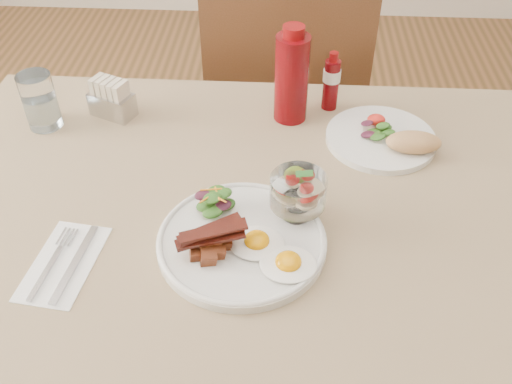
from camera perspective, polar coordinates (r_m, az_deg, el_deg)
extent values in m
cylinder|color=brown|center=(1.65, -18.52, -2.39)|extent=(0.06, 0.06, 0.71)
cylinder|color=brown|center=(1.65, 23.40, -4.01)|extent=(0.06, 0.06, 0.71)
cube|color=brown|center=(1.02, 2.45, -3.04)|extent=(1.30, 0.85, 0.04)
cube|color=#9A825E|center=(1.00, 2.48, -2.18)|extent=(1.33, 0.88, 0.00)
cylinder|color=brown|center=(1.79, -3.28, -1.48)|extent=(0.04, 0.04, 0.45)
cylinder|color=brown|center=(1.79, 8.27, -1.93)|extent=(0.04, 0.04, 0.45)
cylinder|color=brown|center=(2.06, -2.26, 5.35)|extent=(0.04, 0.04, 0.45)
cylinder|color=brown|center=(2.06, 7.78, 4.96)|extent=(0.04, 0.04, 0.45)
cube|color=brown|center=(1.77, 2.88, 7.97)|extent=(0.42, 0.42, 0.03)
cube|color=brown|center=(1.48, 3.01, 11.26)|extent=(0.42, 0.03, 0.46)
cylinder|color=silver|center=(0.94, -1.44, -5.01)|extent=(0.28, 0.28, 0.02)
ellipsoid|color=white|center=(0.90, 3.24, -7.20)|extent=(0.10, 0.08, 0.01)
ellipsoid|color=#FF9C05|center=(0.89, 3.26, -6.96)|extent=(0.04, 0.04, 0.02)
ellipsoid|color=white|center=(0.92, 0.07, -5.09)|extent=(0.10, 0.08, 0.01)
ellipsoid|color=#FF9C05|center=(0.92, 0.08, -4.85)|extent=(0.04, 0.04, 0.02)
cube|color=brown|center=(0.92, -5.00, -5.17)|extent=(0.02, 0.02, 0.02)
cube|color=brown|center=(0.90, -3.90, -5.86)|extent=(0.03, 0.03, 0.02)
cube|color=brown|center=(0.91, -5.97, -6.14)|extent=(0.02, 0.02, 0.02)
cube|color=brown|center=(0.92, -3.21, -5.03)|extent=(0.02, 0.02, 0.02)
cube|color=brown|center=(0.90, -4.78, -6.47)|extent=(0.03, 0.03, 0.02)
cube|color=brown|center=(0.92, -5.84, -4.95)|extent=(0.02, 0.02, 0.02)
cube|color=brown|center=(0.90, -4.18, -4.72)|extent=(0.02, 0.02, 0.02)
cube|color=brown|center=(0.90, -5.08, -5.01)|extent=(0.02, 0.02, 0.02)
cube|color=#51160D|center=(0.90, -4.77, -4.50)|extent=(0.11, 0.06, 0.01)
cube|color=#51160D|center=(0.89, -4.48, -4.63)|extent=(0.11, 0.05, 0.01)
cube|color=#51160D|center=(0.89, -4.63, -3.77)|extent=(0.10, 0.07, 0.01)
cube|color=#51160D|center=(0.88, -4.27, -3.90)|extent=(0.11, 0.05, 0.01)
ellipsoid|color=#1C4B14|center=(0.99, -4.23, -1.53)|extent=(0.05, 0.04, 0.01)
ellipsoid|color=#1C4B14|center=(0.98, -3.07, -1.27)|extent=(0.04, 0.03, 0.01)
ellipsoid|color=#3D1324|center=(1.00, -4.80, -0.67)|extent=(0.04, 0.03, 0.01)
ellipsoid|color=#1C4B14|center=(0.97, -4.35, -1.96)|extent=(0.04, 0.04, 0.01)
ellipsoid|color=#1C4B14|center=(0.97, -5.07, -1.36)|extent=(0.04, 0.03, 0.01)
ellipsoid|color=#3D1324|center=(0.97, -3.30, -1.34)|extent=(0.03, 0.03, 0.01)
ellipsoid|color=#1C4B14|center=(0.99, -4.04, 0.07)|extent=(0.04, 0.03, 0.01)
ellipsoid|color=#1C4B14|center=(0.98, -3.30, -0.14)|extent=(0.04, 0.03, 0.01)
ellipsoid|color=#3D1324|center=(0.97, -5.41, -0.30)|extent=(0.03, 0.03, 0.01)
ellipsoid|color=#1C4B14|center=(0.96, -4.40, -0.61)|extent=(0.04, 0.03, 0.01)
ellipsoid|color=#1C4B14|center=(0.96, -3.48, -0.27)|extent=(0.03, 0.03, 0.01)
cylinder|color=orange|center=(0.97, -3.91, -0.15)|extent=(0.01, 0.04, 0.01)
cylinder|color=orange|center=(0.97, -4.51, 0.26)|extent=(0.04, 0.01, 0.01)
cylinder|color=orange|center=(0.96, -3.82, -0.60)|extent=(0.03, 0.03, 0.01)
cylinder|color=orange|center=(0.96, -4.77, -0.52)|extent=(0.03, 0.03, 0.01)
cylinder|color=white|center=(0.98, 4.09, -1.97)|extent=(0.05, 0.05, 0.01)
cylinder|color=white|center=(0.97, 4.13, -1.42)|extent=(0.02, 0.02, 0.02)
cylinder|color=white|center=(0.94, 4.23, 0.10)|extent=(0.09, 0.09, 0.05)
cylinder|color=beige|center=(0.96, 3.68, 0.15)|extent=(0.03, 0.03, 0.01)
cylinder|color=beige|center=(0.94, 4.90, -0.69)|extent=(0.03, 0.03, 0.01)
cylinder|color=beige|center=(0.96, 4.73, 0.58)|extent=(0.03, 0.03, 0.01)
cylinder|color=#8DBE3A|center=(0.95, 3.97, 1.43)|extent=(0.04, 0.04, 0.01)
cone|color=red|center=(0.92, 4.77, 0.37)|extent=(0.03, 0.03, 0.03)
cone|color=red|center=(0.93, 3.34, 1.30)|extent=(0.03, 0.03, 0.03)
cone|color=red|center=(0.94, 4.90, 1.86)|extent=(0.03, 0.03, 0.03)
ellipsoid|color=#2F752A|center=(0.92, 4.59, 1.83)|extent=(0.02, 0.01, 0.00)
ellipsoid|color=#2F752A|center=(0.92, 5.15, 1.86)|extent=(0.02, 0.01, 0.00)
cylinder|color=silver|center=(1.19, 12.35, 5.25)|extent=(0.22, 0.22, 0.01)
ellipsoid|color=#1C4B14|center=(1.18, 11.61, 5.84)|extent=(0.04, 0.03, 0.01)
ellipsoid|color=#1C4B14|center=(1.20, 12.73, 6.27)|extent=(0.03, 0.03, 0.01)
ellipsoid|color=#3D1324|center=(1.17, 11.12, 5.68)|extent=(0.03, 0.03, 0.01)
ellipsoid|color=#1C4B14|center=(1.16, 12.09, 5.45)|extent=(0.04, 0.03, 0.01)
ellipsoid|color=#1C4B14|center=(1.17, 13.12, 5.79)|extent=(0.03, 0.02, 0.01)
ellipsoid|color=#3D1324|center=(1.19, 11.04, 6.77)|extent=(0.03, 0.02, 0.01)
ellipsoid|color=#1C4B14|center=(1.18, 12.58, 6.49)|extent=(0.03, 0.03, 0.01)
ellipsoid|color=red|center=(1.20, 11.90, 6.93)|extent=(0.04, 0.03, 0.02)
ellipsoid|color=tan|center=(1.15, 15.50, 4.91)|extent=(0.12, 0.08, 0.04)
cylinder|color=#590509|center=(1.19, 3.58, 11.23)|extent=(0.08, 0.08, 0.19)
cylinder|color=#730608|center=(1.14, 3.80, 15.73)|extent=(0.05, 0.05, 0.02)
cylinder|color=#590509|center=(1.25, 7.51, 10.57)|extent=(0.04, 0.04, 0.11)
cylinder|color=silver|center=(1.24, 7.60, 11.50)|extent=(0.04, 0.04, 0.03)
cylinder|color=#730608|center=(1.22, 7.78, 13.21)|extent=(0.02, 0.02, 0.02)
cube|color=silver|center=(1.27, -14.15, 8.48)|extent=(0.10, 0.08, 0.05)
cube|color=beige|center=(1.27, -15.48, 9.94)|extent=(0.03, 0.04, 0.06)
cube|color=beige|center=(1.26, -14.94, 9.80)|extent=(0.03, 0.04, 0.06)
cube|color=beige|center=(1.25, -14.38, 9.66)|extent=(0.03, 0.04, 0.06)
cube|color=beige|center=(1.24, -13.82, 9.51)|extent=(0.03, 0.04, 0.06)
cube|color=beige|center=(1.23, -13.26, 9.36)|extent=(0.03, 0.04, 0.06)
cylinder|color=white|center=(1.26, -20.81, 8.50)|extent=(0.07, 0.07, 0.12)
cylinder|color=silver|center=(1.27, -20.55, 7.58)|extent=(0.06, 0.06, 0.07)
cube|color=white|center=(0.97, -18.66, -6.74)|extent=(0.12, 0.19, 0.00)
cube|color=silver|center=(0.96, -17.68, -6.80)|extent=(0.03, 0.17, 0.00)
cube|color=silver|center=(0.96, -20.29, -7.55)|extent=(0.02, 0.11, 0.00)
cube|color=silver|center=(1.01, -18.90, -4.17)|extent=(0.01, 0.04, 0.00)
cube|color=silver|center=(1.01, -18.55, -4.23)|extent=(0.01, 0.04, 0.00)
cube|color=silver|center=(1.01, -18.19, -4.29)|extent=(0.01, 0.04, 0.00)
cube|color=silver|center=(1.00, -17.83, -4.35)|extent=(0.01, 0.04, 0.00)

